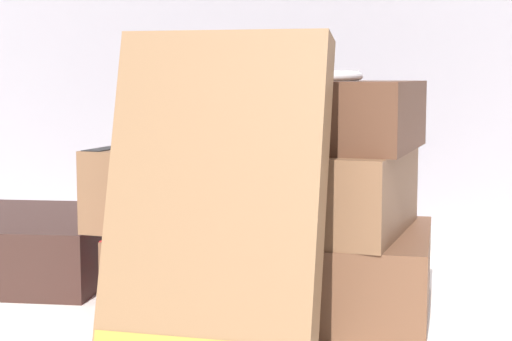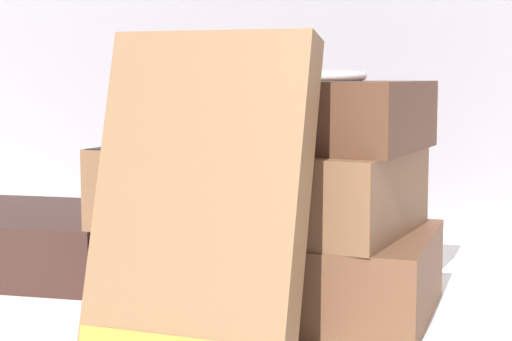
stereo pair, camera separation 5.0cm
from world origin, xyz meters
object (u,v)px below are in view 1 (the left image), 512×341
object	(u,v)px
book_leaning_front	(215,206)
reading_glasses	(249,255)
book_flat_top	(274,114)
pocket_watch	(318,76)
book_flat_bottom	(270,267)
book_flat_middle	(252,187)

from	to	relation	value
book_leaning_front	reading_glasses	distance (m)	0.24
book_flat_top	pocket_watch	size ratio (longest dim) A/B	2.93
book_flat_bottom	pocket_watch	bearing A→B (deg)	18.29
book_flat_bottom	book_flat_middle	size ratio (longest dim) A/B	0.99
reading_glasses	book_leaning_front	bearing A→B (deg)	-59.62
reading_glasses	book_flat_bottom	bearing A→B (deg)	-50.34
book_flat_bottom	book_flat_top	bearing A→B (deg)	87.83
book_flat_top	book_leaning_front	xyz separation A→B (m)	(-0.00, -0.11, -0.04)
pocket_watch	reading_glasses	size ratio (longest dim) A/B	0.58
pocket_watch	reading_glasses	distance (m)	0.20
book_flat_top	book_leaning_front	size ratio (longest dim) A/B	1.01
book_flat_middle	book_flat_top	xyz separation A→B (m)	(0.01, 0.01, 0.04)
book_leaning_front	reading_glasses	world-z (taller)	book_leaning_front
book_flat_middle	book_leaning_front	size ratio (longest dim) A/B	1.14
book_flat_bottom	pocket_watch	distance (m)	0.12
book_flat_middle	pocket_watch	bearing A→B (deg)	12.58
book_flat_bottom	book_leaning_front	size ratio (longest dim) A/B	1.13
book_flat_top	book_leaning_front	bearing A→B (deg)	-88.52
book_flat_middle	pocket_watch	world-z (taller)	pocket_watch
book_flat_middle	book_flat_bottom	bearing A→B (deg)	-15.52
book_leaning_front	pocket_watch	bearing A→B (deg)	73.46
book_flat_middle	reading_glasses	world-z (taller)	book_flat_middle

